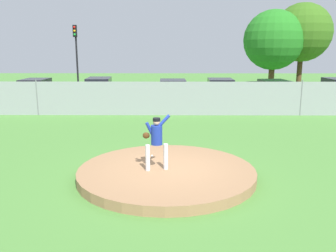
{
  "coord_description": "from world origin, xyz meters",
  "views": [
    {
      "loc": [
        0.12,
        -9.85,
        3.67
      ],
      "look_at": [
        0.03,
        2.05,
        1.09
      ],
      "focal_mm": 37.93,
      "sensor_mm": 36.0,
      "label": 1
    }
  ],
  "objects_px": {
    "pitcher_youth": "(156,138)",
    "parked_car_slate": "(220,92)",
    "parked_car_champagne": "(274,93)",
    "baseball": "(152,156)",
    "traffic_light_near": "(76,49)",
    "parked_car_burgundy": "(36,91)",
    "parked_car_white": "(99,91)",
    "parked_car_navy": "(173,93)"
  },
  "relations": [
    {
      "from": "parked_car_navy",
      "to": "parked_car_champagne",
      "type": "xyz_separation_m",
      "value": [
        6.84,
        0.16,
        -0.01
      ]
    },
    {
      "from": "parked_car_burgundy",
      "to": "parked_car_slate",
      "type": "relative_size",
      "value": 1.04
    },
    {
      "from": "baseball",
      "to": "parked_car_white",
      "type": "bearing_deg",
      "value": 107.82
    },
    {
      "from": "traffic_light_near",
      "to": "parked_car_white",
      "type": "bearing_deg",
      "value": -55.85
    },
    {
      "from": "parked_car_navy",
      "to": "parked_car_white",
      "type": "distance_m",
      "value": 5.22
    },
    {
      "from": "parked_car_white",
      "to": "parked_car_champagne",
      "type": "xyz_separation_m",
      "value": [
        12.0,
        -0.69,
        -0.04
      ]
    },
    {
      "from": "pitcher_youth",
      "to": "parked_car_champagne",
      "type": "height_order",
      "value": "pitcher_youth"
    },
    {
      "from": "parked_car_navy",
      "to": "parked_car_champagne",
      "type": "height_order",
      "value": "parked_car_navy"
    },
    {
      "from": "parked_car_burgundy",
      "to": "parked_car_champagne",
      "type": "distance_m",
      "value": 16.4
    },
    {
      "from": "pitcher_youth",
      "to": "parked_car_white",
      "type": "height_order",
      "value": "pitcher_youth"
    },
    {
      "from": "pitcher_youth",
      "to": "parked_car_slate",
      "type": "xyz_separation_m",
      "value": [
        3.79,
        14.54,
        -0.4
      ]
    },
    {
      "from": "parked_car_navy",
      "to": "parked_car_slate",
      "type": "distance_m",
      "value": 3.27
    },
    {
      "from": "baseball",
      "to": "parked_car_champagne",
      "type": "height_order",
      "value": "parked_car_champagne"
    },
    {
      "from": "pitcher_youth",
      "to": "traffic_light_near",
      "type": "xyz_separation_m",
      "value": [
        -6.99,
        18.48,
        2.5
      ]
    },
    {
      "from": "pitcher_youth",
      "to": "parked_car_slate",
      "type": "bearing_deg",
      "value": 75.39
    },
    {
      "from": "parked_car_burgundy",
      "to": "traffic_light_near",
      "type": "height_order",
      "value": "traffic_light_near"
    },
    {
      "from": "baseball",
      "to": "parked_car_white",
      "type": "relative_size",
      "value": 0.02
    },
    {
      "from": "pitcher_youth",
      "to": "traffic_light_near",
      "type": "relative_size",
      "value": 0.3
    },
    {
      "from": "baseball",
      "to": "parked_car_champagne",
      "type": "xyz_separation_m",
      "value": [
        7.58,
        13.06,
        0.48
      ]
    },
    {
      "from": "parked_car_champagne",
      "to": "parked_car_slate",
      "type": "distance_m",
      "value": 3.61
    },
    {
      "from": "parked_car_burgundy",
      "to": "parked_car_navy",
      "type": "bearing_deg",
      "value": -4.18
    },
    {
      "from": "parked_car_slate",
      "to": "parked_car_navy",
      "type": "bearing_deg",
      "value": -172.88
    },
    {
      "from": "parked_car_champagne",
      "to": "baseball",
      "type": "bearing_deg",
      "value": -120.11
    },
    {
      "from": "baseball",
      "to": "parked_car_navy",
      "type": "bearing_deg",
      "value": 86.75
    },
    {
      "from": "parked_car_burgundy",
      "to": "traffic_light_near",
      "type": "bearing_deg",
      "value": 61.17
    },
    {
      "from": "pitcher_youth",
      "to": "baseball",
      "type": "height_order",
      "value": "pitcher_youth"
    },
    {
      "from": "pitcher_youth",
      "to": "parked_car_slate",
      "type": "height_order",
      "value": "pitcher_youth"
    },
    {
      "from": "parked_car_burgundy",
      "to": "parked_car_slate",
      "type": "bearing_deg",
      "value": -1.31
    },
    {
      "from": "pitcher_youth",
      "to": "parked_car_champagne",
      "type": "relative_size",
      "value": 0.38
    },
    {
      "from": "parked_car_champagne",
      "to": "parked_car_slate",
      "type": "relative_size",
      "value": 1.04
    },
    {
      "from": "parked_car_navy",
      "to": "parked_car_slate",
      "type": "xyz_separation_m",
      "value": [
        3.25,
        0.41,
        0.02
      ]
    },
    {
      "from": "pitcher_youth",
      "to": "parked_car_burgundy",
      "type": "distance_m",
      "value": 17.35
    },
    {
      "from": "parked_car_white",
      "to": "parked_car_navy",
      "type": "bearing_deg",
      "value": -9.3
    },
    {
      "from": "parked_car_champagne",
      "to": "pitcher_youth",
      "type": "bearing_deg",
      "value": -117.34
    },
    {
      "from": "parked_car_white",
      "to": "parked_car_slate",
      "type": "distance_m",
      "value": 8.41
    },
    {
      "from": "pitcher_youth",
      "to": "parked_car_white",
      "type": "xyz_separation_m",
      "value": [
        -4.61,
        14.97,
        -0.39
      ]
    },
    {
      "from": "baseball",
      "to": "traffic_light_near",
      "type": "height_order",
      "value": "traffic_light_near"
    },
    {
      "from": "baseball",
      "to": "parked_car_burgundy",
      "type": "relative_size",
      "value": 0.02
    },
    {
      "from": "baseball",
      "to": "parked_car_burgundy",
      "type": "xyz_separation_m",
      "value": [
        -8.81,
        13.6,
        0.49
      ]
    },
    {
      "from": "baseball",
      "to": "parked_car_champagne",
      "type": "relative_size",
      "value": 0.02
    },
    {
      "from": "baseball",
      "to": "traffic_light_near",
      "type": "distance_m",
      "value": 18.86
    },
    {
      "from": "parked_car_slate",
      "to": "traffic_light_near",
      "type": "xyz_separation_m",
      "value": [
        -10.78,
        3.95,
        2.9
      ]
    }
  ]
}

